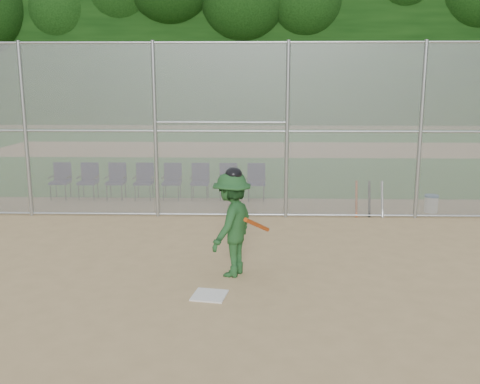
{
  "coord_description": "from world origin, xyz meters",
  "views": [
    {
      "loc": [
        0.26,
        -7.15,
        3.07
      ],
      "look_at": [
        0.0,
        2.5,
        1.1
      ],
      "focal_mm": 40.0,
      "sensor_mm": 36.0,
      "label": 1
    }
  ],
  "objects_px": {
    "home_plate": "(210,295)",
    "batter_at_plate": "(232,223)",
    "water_cooler": "(431,203)",
    "chair_0": "(60,181)"
  },
  "relations": [
    {
      "from": "home_plate",
      "to": "batter_at_plate",
      "type": "height_order",
      "value": "batter_at_plate"
    },
    {
      "from": "water_cooler",
      "to": "batter_at_plate",
      "type": "bearing_deg",
      "value": -136.32
    },
    {
      "from": "home_plate",
      "to": "water_cooler",
      "type": "relative_size",
      "value": 1.13
    },
    {
      "from": "home_plate",
      "to": "water_cooler",
      "type": "height_order",
      "value": "water_cooler"
    },
    {
      "from": "water_cooler",
      "to": "home_plate",
      "type": "bearing_deg",
      "value": -132.73
    },
    {
      "from": "water_cooler",
      "to": "chair_0",
      "type": "relative_size",
      "value": 0.44
    },
    {
      "from": "home_plate",
      "to": "batter_at_plate",
      "type": "relative_size",
      "value": 0.27
    },
    {
      "from": "home_plate",
      "to": "chair_0",
      "type": "distance_m",
      "value": 8.05
    },
    {
      "from": "batter_at_plate",
      "to": "water_cooler",
      "type": "relative_size",
      "value": 4.2
    },
    {
      "from": "batter_at_plate",
      "to": "water_cooler",
      "type": "xyz_separation_m",
      "value": [
        4.64,
        4.43,
        -0.65
      ]
    }
  ]
}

